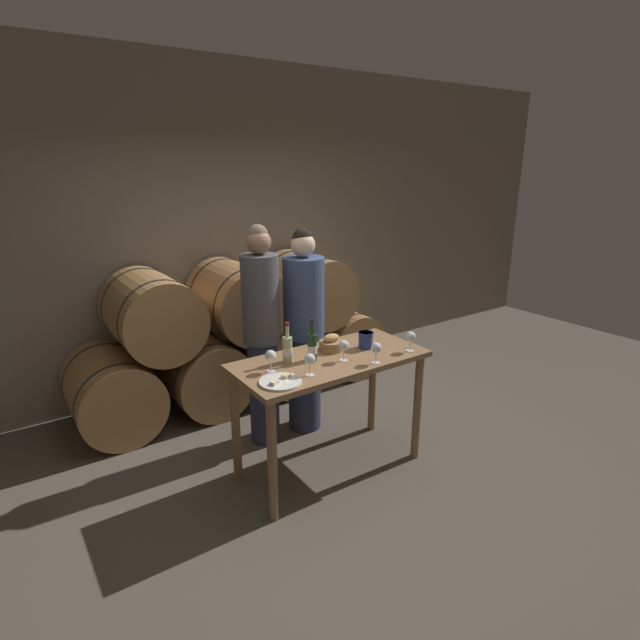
% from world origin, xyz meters
% --- Properties ---
extents(ground_plane, '(10.00, 10.00, 0.00)m').
position_xyz_m(ground_plane, '(0.00, 0.00, 0.00)').
color(ground_plane, '#564F44').
extents(stone_wall_back, '(10.00, 0.12, 3.20)m').
position_xyz_m(stone_wall_back, '(0.00, 2.08, 1.60)').
color(stone_wall_back, '#706656').
rests_on(stone_wall_back, ground_plane).
extents(barrel_stack, '(3.13, 0.88, 1.35)m').
position_xyz_m(barrel_stack, '(0.00, 1.53, 0.63)').
color(barrel_stack, '#9E7042').
rests_on(barrel_stack, ground_plane).
extents(tasting_table, '(1.40, 0.65, 0.91)m').
position_xyz_m(tasting_table, '(0.00, 0.00, 0.76)').
color(tasting_table, olive).
rests_on(tasting_table, ground_plane).
extents(person_left, '(0.30, 0.30, 1.81)m').
position_xyz_m(person_left, '(-0.21, 0.64, 0.94)').
color(person_left, '#2D334C').
rests_on(person_left, ground_plane).
extents(person_right, '(0.34, 0.34, 1.75)m').
position_xyz_m(person_right, '(0.19, 0.64, 0.89)').
color(person_right, '#2D334C').
rests_on(person_right, ground_plane).
extents(wine_bottle_red, '(0.07, 0.07, 0.30)m').
position_xyz_m(wine_bottle_red, '(-0.13, 0.04, 1.01)').
color(wine_bottle_red, '#193819').
rests_on(wine_bottle_red, tasting_table).
extents(wine_bottle_white, '(0.07, 0.07, 0.29)m').
position_xyz_m(wine_bottle_white, '(-0.29, 0.11, 1.00)').
color(wine_bottle_white, '#ADBC7F').
rests_on(wine_bottle_white, tasting_table).
extents(blue_crock, '(0.12, 0.12, 0.12)m').
position_xyz_m(blue_crock, '(0.34, 0.01, 0.97)').
color(blue_crock, navy).
rests_on(blue_crock, tasting_table).
extents(bread_basket, '(0.18, 0.18, 0.13)m').
position_xyz_m(bread_basket, '(0.09, 0.12, 0.96)').
color(bread_basket, olive).
rests_on(bread_basket, tasting_table).
extents(cheese_plate, '(0.27, 0.27, 0.04)m').
position_xyz_m(cheese_plate, '(-0.51, -0.16, 0.91)').
color(cheese_plate, white).
rests_on(cheese_plate, tasting_table).
extents(wine_glass_far_left, '(0.08, 0.08, 0.15)m').
position_xyz_m(wine_glass_far_left, '(-0.47, 0.03, 1.02)').
color(wine_glass_far_left, white).
rests_on(wine_glass_far_left, tasting_table).
extents(wine_glass_left, '(0.08, 0.08, 0.15)m').
position_xyz_m(wine_glass_left, '(-0.29, -0.17, 1.02)').
color(wine_glass_left, white).
rests_on(wine_glass_left, tasting_table).
extents(wine_glass_center, '(0.08, 0.08, 0.15)m').
position_xyz_m(wine_glass_center, '(0.05, -0.10, 1.02)').
color(wine_glass_center, white).
rests_on(wine_glass_center, tasting_table).
extents(wine_glass_right, '(0.08, 0.08, 0.15)m').
position_xyz_m(wine_glass_right, '(0.20, -0.26, 1.02)').
color(wine_glass_right, white).
rests_on(wine_glass_right, tasting_table).
extents(wine_glass_far_right, '(0.08, 0.08, 0.15)m').
position_xyz_m(wine_glass_far_right, '(0.56, -0.23, 1.02)').
color(wine_glass_far_right, white).
rests_on(wine_glass_far_right, tasting_table).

